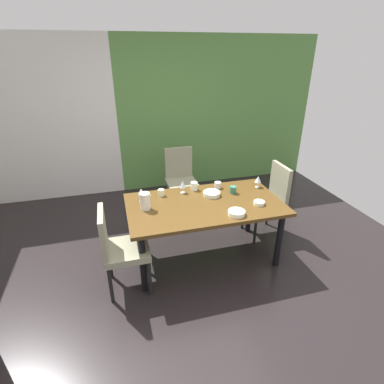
{
  "coord_description": "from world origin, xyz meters",
  "views": [
    {
      "loc": [
        -0.71,
        -2.43,
        2.28
      ],
      "look_at": [
        0.09,
        0.46,
        0.85
      ],
      "focal_mm": 28.0,
      "sensor_mm": 36.0,
      "label": 1
    }
  ],
  "objects_px": {
    "serving_bowl_west": "(212,194)",
    "cup_front": "(218,185)",
    "wine_glass_near_window": "(141,192)",
    "wine_glass_right": "(183,185)",
    "cup_near_shelf": "(194,186)",
    "pitcher_corner": "(145,201)",
    "serving_bowl_north": "(259,203)",
    "cup_south": "(233,190)",
    "wine_glass_left": "(258,179)",
    "serving_bowl_rear": "(237,213)",
    "cup_east": "(161,193)",
    "chair_left_near": "(118,246)",
    "chair_right_far": "(270,197)",
    "chair_head_far": "(181,177)",
    "dining_table": "(205,209)"
  },
  "relations": [
    {
      "from": "serving_bowl_west",
      "to": "cup_front",
      "type": "distance_m",
      "value": 0.24
    },
    {
      "from": "wine_glass_near_window",
      "to": "wine_glass_right",
      "type": "height_order",
      "value": "wine_glass_near_window"
    },
    {
      "from": "cup_near_shelf",
      "to": "pitcher_corner",
      "type": "xyz_separation_m",
      "value": [
        -0.63,
        -0.33,
        0.05
      ]
    },
    {
      "from": "cup_front",
      "to": "serving_bowl_north",
      "type": "bearing_deg",
      "value": -61.35
    },
    {
      "from": "cup_south",
      "to": "cup_front",
      "type": "relative_size",
      "value": 1.01
    },
    {
      "from": "wine_glass_left",
      "to": "cup_south",
      "type": "bearing_deg",
      "value": -167.97
    },
    {
      "from": "serving_bowl_rear",
      "to": "cup_east",
      "type": "distance_m",
      "value": 0.94
    },
    {
      "from": "wine_glass_near_window",
      "to": "serving_bowl_north",
      "type": "bearing_deg",
      "value": -18.96
    },
    {
      "from": "wine_glass_near_window",
      "to": "pitcher_corner",
      "type": "distance_m",
      "value": 0.2
    },
    {
      "from": "chair_left_near",
      "to": "cup_east",
      "type": "distance_m",
      "value": 0.83
    },
    {
      "from": "wine_glass_right",
      "to": "pitcher_corner",
      "type": "bearing_deg",
      "value": -149.33
    },
    {
      "from": "wine_glass_near_window",
      "to": "cup_near_shelf",
      "type": "height_order",
      "value": "wine_glass_near_window"
    },
    {
      "from": "cup_south",
      "to": "serving_bowl_north",
      "type": "bearing_deg",
      "value": -64.22
    },
    {
      "from": "serving_bowl_west",
      "to": "cup_near_shelf",
      "type": "xyz_separation_m",
      "value": [
        -0.15,
        0.21,
        0.02
      ]
    },
    {
      "from": "wine_glass_right",
      "to": "serving_bowl_rear",
      "type": "distance_m",
      "value": 0.78
    },
    {
      "from": "chair_right_far",
      "to": "chair_head_far",
      "type": "xyz_separation_m",
      "value": [
        -0.96,
        0.99,
        -0.0
      ]
    },
    {
      "from": "chair_right_far",
      "to": "pitcher_corner",
      "type": "height_order",
      "value": "chair_right_far"
    },
    {
      "from": "cup_south",
      "to": "dining_table",
      "type": "bearing_deg",
      "value": -158.62
    },
    {
      "from": "dining_table",
      "to": "chair_head_far",
      "type": "relative_size",
      "value": 1.79
    },
    {
      "from": "chair_left_near",
      "to": "wine_glass_left",
      "type": "distance_m",
      "value": 1.84
    },
    {
      "from": "dining_table",
      "to": "serving_bowl_west",
      "type": "xyz_separation_m",
      "value": [
        0.13,
        0.16,
        0.11
      ]
    },
    {
      "from": "dining_table",
      "to": "cup_near_shelf",
      "type": "bearing_deg",
      "value": 93.06
    },
    {
      "from": "wine_glass_left",
      "to": "wine_glass_near_window",
      "type": "height_order",
      "value": "wine_glass_near_window"
    },
    {
      "from": "chair_right_far",
      "to": "chair_head_far",
      "type": "relative_size",
      "value": 1.01
    },
    {
      "from": "chair_right_far",
      "to": "serving_bowl_west",
      "type": "height_order",
      "value": "chair_right_far"
    },
    {
      "from": "dining_table",
      "to": "wine_glass_left",
      "type": "xyz_separation_m",
      "value": [
        0.76,
        0.23,
        0.18
      ]
    },
    {
      "from": "chair_left_near",
      "to": "wine_glass_right",
      "type": "relative_size",
      "value": 5.96
    },
    {
      "from": "wine_glass_right",
      "to": "cup_east",
      "type": "relative_size",
      "value": 1.96
    },
    {
      "from": "wine_glass_left",
      "to": "serving_bowl_west",
      "type": "distance_m",
      "value": 0.64
    },
    {
      "from": "wine_glass_near_window",
      "to": "serving_bowl_west",
      "type": "xyz_separation_m",
      "value": [
        0.81,
        -0.08,
        -0.09
      ]
    },
    {
      "from": "chair_head_far",
      "to": "serving_bowl_west",
      "type": "bearing_deg",
      "value": 95.92
    },
    {
      "from": "serving_bowl_west",
      "to": "chair_right_far",
      "type": "bearing_deg",
      "value": 7.61
    },
    {
      "from": "wine_glass_left",
      "to": "cup_front",
      "type": "distance_m",
      "value": 0.5
    },
    {
      "from": "chair_left_near",
      "to": "serving_bowl_west",
      "type": "height_order",
      "value": "chair_left_near"
    },
    {
      "from": "cup_east",
      "to": "cup_south",
      "type": "bearing_deg",
      "value": -10.44
    },
    {
      "from": "wine_glass_left",
      "to": "cup_east",
      "type": "xyz_separation_m",
      "value": [
        -1.2,
        0.08,
        -0.06
      ]
    },
    {
      "from": "wine_glass_right",
      "to": "wine_glass_near_window",
      "type": "bearing_deg",
      "value": -170.04
    },
    {
      "from": "chair_right_far",
      "to": "cup_south",
      "type": "relative_size",
      "value": 11.46
    },
    {
      "from": "wine_glass_near_window",
      "to": "serving_bowl_west",
      "type": "distance_m",
      "value": 0.81
    },
    {
      "from": "serving_bowl_north",
      "to": "chair_left_near",
      "type": "bearing_deg",
      "value": -177.03
    },
    {
      "from": "serving_bowl_rear",
      "to": "pitcher_corner",
      "type": "height_order",
      "value": "pitcher_corner"
    },
    {
      "from": "chair_left_near",
      "to": "wine_glass_near_window",
      "type": "xyz_separation_m",
      "value": [
        0.31,
        0.51,
        0.32
      ]
    },
    {
      "from": "chair_head_far",
      "to": "wine_glass_right",
      "type": "relative_size",
      "value": 6.23
    },
    {
      "from": "chair_left_near",
      "to": "pitcher_corner",
      "type": "xyz_separation_m",
      "value": [
        0.33,
        0.31,
        0.3
      ]
    },
    {
      "from": "cup_south",
      "to": "chair_left_near",
      "type": "bearing_deg",
      "value": -162.75
    },
    {
      "from": "dining_table",
      "to": "cup_east",
      "type": "distance_m",
      "value": 0.55
    },
    {
      "from": "dining_table",
      "to": "pitcher_corner",
      "type": "distance_m",
      "value": 0.68
    },
    {
      "from": "chair_head_far",
      "to": "serving_bowl_north",
      "type": "distance_m",
      "value": 1.57
    },
    {
      "from": "wine_glass_near_window",
      "to": "wine_glass_left",
      "type": "bearing_deg",
      "value": -0.05
    },
    {
      "from": "chair_head_far",
      "to": "pitcher_corner",
      "type": "height_order",
      "value": "chair_head_far"
    }
  ]
}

